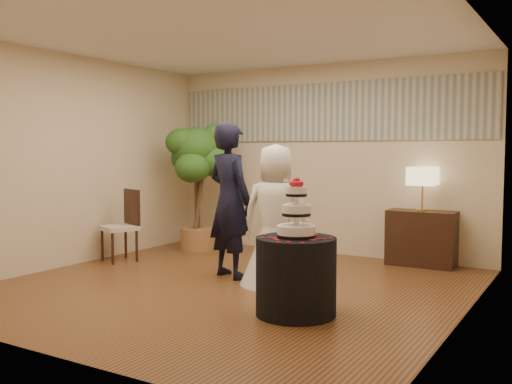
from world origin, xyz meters
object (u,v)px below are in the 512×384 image
Objects in this scene: bride at (276,215)px; groom at (230,200)px; cake_table at (296,276)px; side_chair at (119,226)px; wedding_cake at (296,207)px; table_lamp at (422,189)px; ficus_tree at (197,186)px; console at (421,238)px.

groom is at bearing -19.57° from bride.
bride is at bearing 127.53° from cake_table.
side_chair is (-1.86, 0.03, -0.44)m from groom.
wedding_cake is (1.41, -1.02, 0.07)m from groom.
table_lamp is 0.58× the size of side_chair.
ficus_tree is (-2.88, 2.33, 0.63)m from cake_table.
cake_table is (0.75, -0.98, -0.44)m from bride.
bride is at bearing 19.69° from side_chair.
table_lamp reaches higher than side_chair.
ficus_tree is 1.43m from side_chair.
side_chair is (-3.27, 1.05, -0.51)m from wedding_cake.
side_chair is (-3.27, 1.05, 0.13)m from cake_table.
cake_table is at bearing -39.00° from ficus_tree.
console is (1.15, 1.91, -0.44)m from bride.
console is at bearing 82.10° from wedding_cake.
wedding_cake is at bearing 3.54° from side_chair.
bride is 1.31m from cake_table.
cake_table is 3.44m from side_chair.
groom reaches higher than bride.
groom is 0.94× the size of ficus_tree.
cake_table is 2.99m from table_lamp.
ficus_tree is at bearing -48.11° from bride.
groom is 1.96m from ficus_tree.
ficus_tree is (-2.88, 2.33, -0.02)m from wedding_cake.
groom is at bearing -41.73° from ficus_tree.
console is at bearing 82.10° from cake_table.
ficus_tree is (-2.13, 1.35, 0.19)m from bride.
side_chair is at bearing -153.68° from console.
side_chair is at bearing -17.36° from bride.
table_lamp is 3.33m from ficus_tree.
cake_table is at bearing 3.54° from side_chair.
groom is 3.22× the size of table_lamp.
table_lamp is at bearing 9.70° from ficus_tree.
ficus_tree is at bearing -170.57° from console.
ficus_tree is at bearing 141.00° from cake_table.
ficus_tree reaches higher than side_chair.
bride is at bearing -165.79° from groom.
console is at bearing -116.05° from groom.
wedding_cake is (0.75, -0.98, 0.21)m from bride.
console is (0.40, 2.89, 0.00)m from cake_table.
cake_table is 2.92m from console.
console is at bearing 9.70° from ficus_tree.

